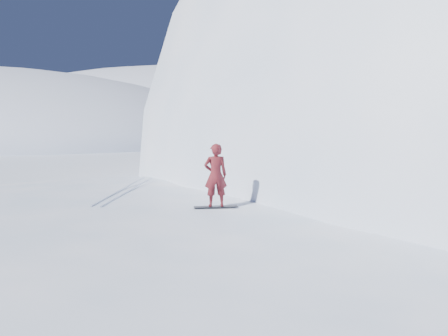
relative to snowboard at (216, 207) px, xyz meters
name	(u,v)px	position (x,y,z in m)	size (l,w,h in m)	color
ground	(72,303)	(-3.44, -2.64, -2.41)	(400.00, 400.00, 0.00)	white
near_ridge	(150,270)	(-2.44, 0.36, -2.41)	(36.00, 28.00, 4.80)	white
peak_shoulder	(384,193)	(6.56, 17.36, -2.41)	(28.00, 24.00, 18.00)	white
far_ridge_c	(175,129)	(-43.44, 107.36, -2.41)	(140.00, 90.00, 36.00)	white
wind_bumps	(95,274)	(-4.00, -0.52, -2.41)	(16.00, 14.40, 1.00)	white
snowboard	(216,207)	(0.00, 0.00, 0.00)	(1.35, 0.25, 0.02)	black
snowboarder	(216,175)	(0.00, 0.00, 0.99)	(0.71, 0.47, 1.96)	maroon
board_tracks	(126,189)	(-4.13, 2.05, 0.01)	(1.38, 5.93, 0.04)	silver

